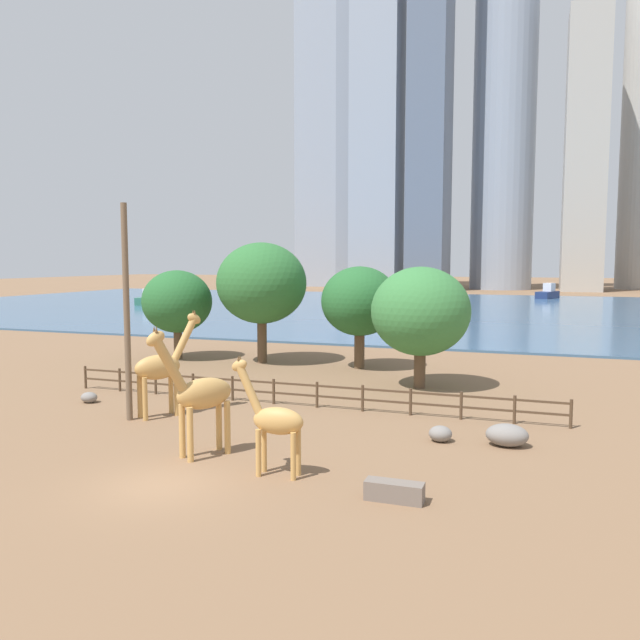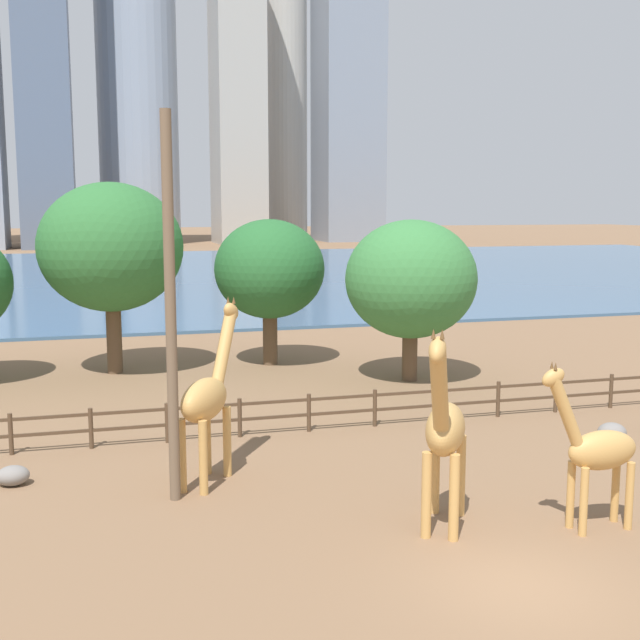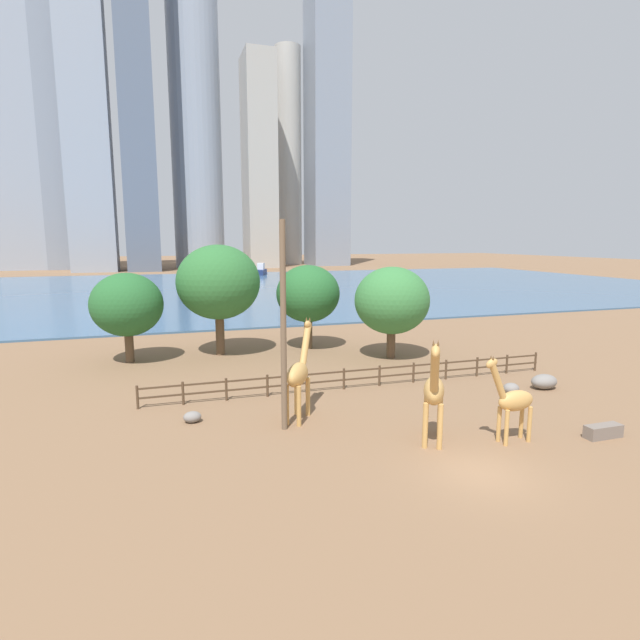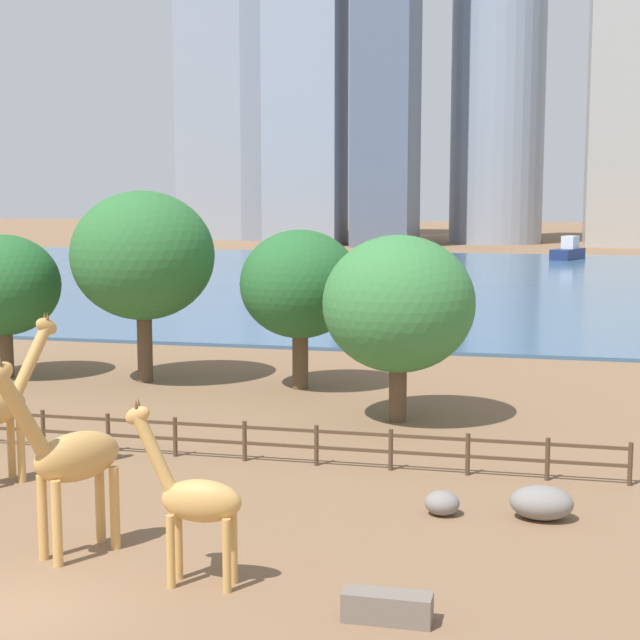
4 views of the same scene
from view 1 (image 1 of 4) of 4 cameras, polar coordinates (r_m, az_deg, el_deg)
The scene contains 24 objects.
ground_plane at distance 97.80m, azimuth 12.65°, elevation 0.99°, with size 400.00×400.00×0.00m, color brown.
harbor_water at distance 94.82m, azimuth 12.43°, elevation 0.92°, with size 180.00×86.00×0.20m, color #3D6084.
giraffe_tall at distance 21.48m, azimuth -4.23°, elevation -9.12°, with size 2.67×0.78×4.10m.
giraffe_companion at distance 23.74m, azimuth -10.95°, elevation -6.64°, with size 2.31×3.28×5.04m.
giraffe_young at distance 30.29m, azimuth -14.27°, elevation -4.15°, with size 2.39×3.23×4.98m.
utility_pole at distance 29.65m, azimuth -17.26°, elevation 0.62°, with size 0.28×0.28×9.91m, color brown.
boulder_near_fence at distance 26.18m, azimuth 10.95°, elevation -10.17°, with size 0.93×0.86×0.65m, color gray.
boulder_by_pole at distance 34.64m, azimuth -20.36°, elevation -6.65°, with size 0.88×0.73×0.55m, color gray.
boulder_small at distance 26.14m, azimuth 16.73°, elevation -10.04°, with size 1.66×1.19×0.89m, color gray.
feeding_trough at distance 19.86m, azimuth 6.81°, elevation -15.29°, with size 1.80×0.60×0.60m, color #72665B.
enclosure_fence at distance 31.75m, azimuth -2.29°, elevation -6.49°, with size 26.12×0.14×1.30m.
tree_left_large at distance 44.71m, azimuth -5.36°, elevation 3.34°, with size 6.43×6.43×8.63m.
tree_center_broad at distance 36.10m, azimuth 9.18°, elevation 0.76°, with size 5.67×5.67×7.00m.
tree_right_tall at distance 42.29m, azimuth 3.65°, elevation 1.69°, with size 5.23×5.23×6.96m.
tree_left_small at distance 47.59m, azimuth -12.93°, elevation 1.63°, with size 5.17×5.17×6.64m.
boat_ferry at distance 104.26m, azimuth -14.93°, elevation 1.82°, with size 6.48×3.70×2.69m.
boat_sailboat at distance 127.29m, azimuth 20.11°, elevation 2.32°, with size 4.54×7.03×2.91m.
skyline_block_central at distance 185.26m, azimuth 27.19°, elevation 14.23°, with size 9.16×9.16×75.19m, color #B7B2A8.
skyline_tower_glass at distance 168.59m, azimuth 23.08°, elevation 13.84°, with size 9.38×14.61×66.52m, color #ADA89E.
skyline_block_left at distance 187.42m, azimuth 3.83°, elevation 20.04°, with size 10.89×13.39×109.41m, color gray.
skyline_block_right at distance 190.32m, azimuth 0.98°, elevation 17.76°, with size 16.55×15.87×96.08m, color #939EAD.
skyline_tower_short at distance 166.84m, azimuth 10.11°, elevation 21.20°, with size 9.17×15.56×105.91m, color slate.
skyline_block_wide at distance 167.30m, azimuth 5.29°, elevation 19.18°, with size 12.00×10.92×94.40m, color #939EAD.
skyline_tower_far at distance 175.27m, azimuth 16.55°, elevation 19.16°, with size 15.66×15.66×99.26m, color #939EAD.
Camera 1 is at (11.53, -16.85, 7.31)m, focal length 35.00 mm.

